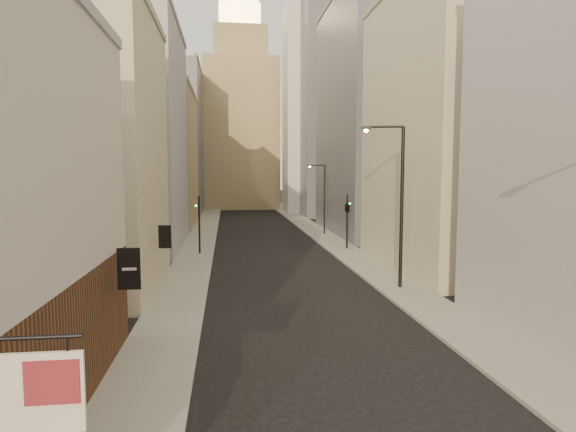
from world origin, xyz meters
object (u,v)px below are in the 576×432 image
at_px(white_tower, 308,103).
at_px(streetlamp_far, 323,195).
at_px(traffic_light_left, 199,213).
at_px(traffic_light_right, 347,206).
at_px(clock_tower, 241,117).
at_px(streetlamp_mid, 398,197).

bearing_deg(white_tower, streetlamp_far, -96.44).
relative_size(streetlamp_far, traffic_light_left, 1.56).
bearing_deg(traffic_light_right, clock_tower, -79.42).
bearing_deg(clock_tower, white_tower, -51.84).
bearing_deg(clock_tower, streetlamp_far, -79.87).
distance_m(streetlamp_far, traffic_light_right, 10.42).
bearing_deg(streetlamp_mid, traffic_light_left, 145.23).
distance_m(white_tower, traffic_light_right, 42.30).
bearing_deg(clock_tower, traffic_light_left, -95.41).
xyz_separation_m(clock_tower, white_tower, (11.00, -14.00, 0.97)).
distance_m(clock_tower, traffic_light_left, 56.53).
distance_m(clock_tower, white_tower, 17.83).
bearing_deg(streetlamp_mid, clock_tower, 109.00).
xyz_separation_m(streetlamp_mid, traffic_light_left, (-12.35, 13.60, -2.01)).
bearing_deg(white_tower, traffic_light_right, -94.55).
bearing_deg(streetlamp_mid, white_tower, 98.95).
height_order(white_tower, traffic_light_right, white_tower).
bearing_deg(streetlamp_far, streetlamp_mid, -95.58).
bearing_deg(streetlamp_far, traffic_light_right, -93.59).
relative_size(white_tower, streetlamp_far, 5.32).
relative_size(clock_tower, streetlamp_far, 5.76).
xyz_separation_m(traffic_light_left, traffic_light_right, (13.02, 0.94, 0.41)).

